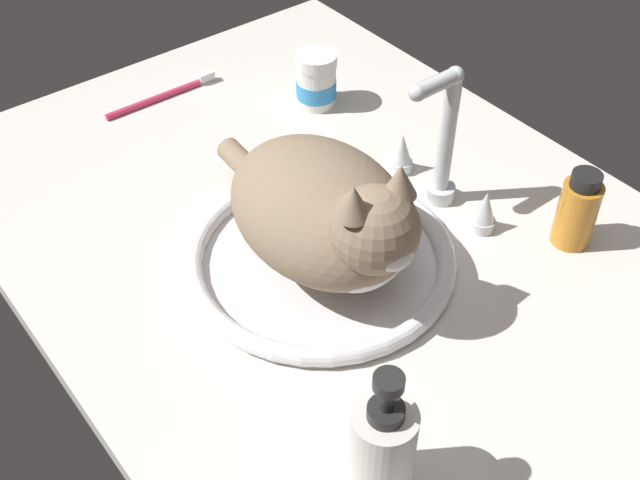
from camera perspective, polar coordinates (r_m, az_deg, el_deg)
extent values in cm
cube|color=silver|center=(103.93, 0.40, 0.55)|extent=(100.97, 74.68, 3.00)
torus|color=white|center=(96.79, 0.00, -1.23)|extent=(33.08, 33.08, 2.31)
cylinder|color=white|center=(97.39, 0.00, -1.59)|extent=(29.62, 29.62, 0.60)
cylinder|color=silver|center=(107.31, 8.55, 3.40)|extent=(4.00, 4.00, 2.08)
cylinder|color=silver|center=(101.59, 9.10, 7.50)|extent=(2.00, 2.00, 16.84)
sphere|color=silver|center=(97.00, 9.65, 11.54)|extent=(2.20, 2.20, 2.20)
cylinder|color=silver|center=(95.04, 8.32, 10.98)|extent=(2.00, 6.14, 2.00)
sphere|color=silver|center=(93.14, 6.95, 10.40)|extent=(2.10, 2.10, 2.10)
cylinder|color=silver|center=(111.57, 5.77, 5.32)|extent=(3.20, 3.20, 1.60)
cone|color=silver|center=(109.77, 5.88, 6.56)|extent=(2.88, 2.88, 4.39)
cylinder|color=silver|center=(103.76, 11.50, 1.12)|extent=(3.20, 3.20, 1.60)
cone|color=silver|center=(101.82, 11.73, 2.37)|extent=(2.88, 2.88, 4.39)
ellipsoid|color=#8C755B|center=(91.58, 0.00, 2.21)|extent=(26.28, 20.33, 13.05)
sphere|color=#8C755B|center=(82.62, 3.94, 0.76)|extent=(9.67, 9.67, 9.67)
cone|color=#8C755B|center=(80.68, 5.76, 4.27)|extent=(3.67, 3.67, 3.63)
cone|color=#8C755B|center=(77.83, 2.42, 2.77)|extent=(3.67, 3.67, 3.63)
ellipsoid|color=silver|center=(81.28, 5.46, -1.17)|extent=(3.15, 4.24, 3.09)
ellipsoid|color=silver|center=(86.83, 3.28, -1.27)|extent=(7.68, 10.75, 7.18)
cylinder|color=#8C755B|center=(104.96, -4.81, 4.76)|extent=(13.65, 4.05, 3.20)
cylinder|color=white|center=(123.13, -0.27, 11.02)|extent=(5.96, 5.96, 6.70)
cylinder|color=#338CD1|center=(123.42, -0.27, 10.81)|extent=(6.13, 6.13, 2.68)
cylinder|color=white|center=(120.91, -0.28, 12.74)|extent=(6.25, 6.25, 1.88)
cylinder|color=silver|center=(75.04, 4.46, -14.77)|extent=(6.10, 6.10, 10.87)
cylinder|color=black|center=(70.01, 4.73, -12.14)|extent=(3.35, 3.35, 1.20)
cylinder|color=black|center=(68.31, 4.83, -11.15)|extent=(1.22, 1.22, 2.97)
cylinder|color=black|center=(66.63, 4.94, -10.10)|extent=(2.74, 2.74, 1.20)
cylinder|color=#C67A23|center=(102.68, 17.85, 1.79)|extent=(4.90, 4.90, 8.76)
cylinder|color=black|center=(99.44, 18.49, 4.07)|extent=(3.68, 3.68, 1.80)
cylinder|color=#D83359|center=(127.63, -11.77, 9.82)|extent=(1.17, 16.26, 1.00)
cube|color=white|center=(130.81, -8.15, 11.52)|extent=(1.23, 2.61, 1.20)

